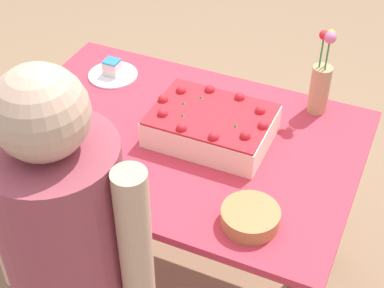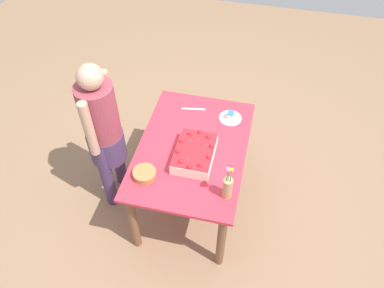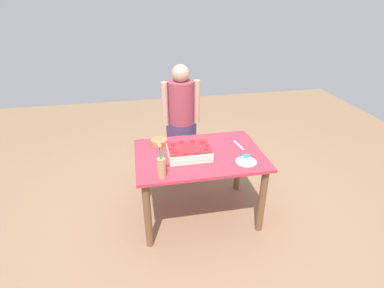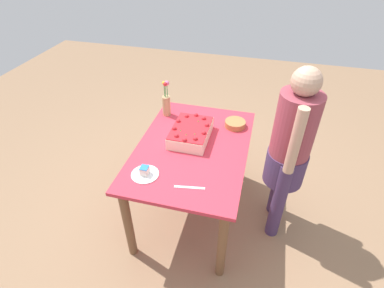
# 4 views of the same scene
# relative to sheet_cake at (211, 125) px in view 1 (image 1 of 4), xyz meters

# --- Properties ---
(ground_plane) EXTENTS (8.00, 8.00, 0.00)m
(ground_plane) POSITION_rel_sheet_cake_xyz_m (0.11, 0.04, -0.82)
(ground_plane) COLOR #906E50
(dining_table) EXTENTS (1.27, 0.88, 0.76)m
(dining_table) POSITION_rel_sheet_cake_xyz_m (0.11, 0.04, -0.18)
(dining_table) COLOR #CA3042
(dining_table) RESTS_ON ground_plane
(sheet_cake) EXTENTS (0.41, 0.30, 0.13)m
(sheet_cake) POSITION_rel_sheet_cake_xyz_m (0.00, 0.00, 0.00)
(sheet_cake) COLOR #FEE5C5
(sheet_cake) RESTS_ON dining_table
(serving_plate_with_slice) EXTENTS (0.20, 0.20, 0.07)m
(serving_plate_with_slice) POSITION_rel_sheet_cake_xyz_m (0.51, -0.20, -0.04)
(serving_plate_with_slice) COLOR white
(serving_plate_with_slice) RESTS_ON dining_table
(cake_knife) EXTENTS (0.05, 0.21, 0.00)m
(cake_knife) POSITION_rel_sheet_cake_xyz_m (0.56, 0.14, -0.05)
(cake_knife) COLOR silver
(cake_knife) RESTS_ON dining_table
(flower_vase) EXTENTS (0.07, 0.07, 0.34)m
(flower_vase) POSITION_rel_sheet_cake_xyz_m (-0.30, -0.31, 0.07)
(flower_vase) COLOR tan
(flower_vase) RESTS_ON dining_table
(fruit_bowl) EXTENTS (0.18, 0.18, 0.05)m
(fruit_bowl) POSITION_rel_sheet_cake_xyz_m (-0.26, 0.33, -0.03)
(fruit_bowl) COLOR #B37441
(fruit_bowl) RESTS_ON dining_table
(person_standing) EXTENTS (0.45, 0.31, 1.49)m
(person_standing) POSITION_rel_sheet_cake_xyz_m (0.05, 0.78, 0.04)
(person_standing) COLOR #463059
(person_standing) RESTS_ON ground_plane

